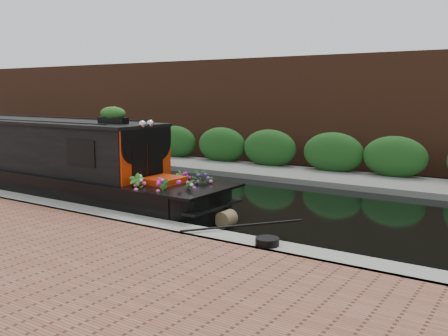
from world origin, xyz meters
The scene contains 8 objects.
ground centered at (0.00, 0.00, 0.00)m, with size 80.00×80.00×0.00m, color black.
near_bank_coping centered at (0.00, -3.30, 0.00)m, with size 40.00×0.60×0.50m, color gray.
far_bank_path centered at (0.00, 4.20, 0.00)m, with size 40.00×2.40×0.34m, color slate.
far_hedge centered at (0.00, 5.10, 0.00)m, with size 40.00×1.10×2.80m, color #1B4818.
far_brick_wall centered at (0.00, 7.20, 0.00)m, with size 40.00×1.00×8.00m, color #502B1B.
narrowboat centered at (-2.98, -2.04, 0.76)m, with size 10.86×1.96×2.56m.
rope_fender centered at (2.84, -2.04, 0.17)m, with size 0.34×0.34×0.35m, color brown.
coiled_mooring_rope centered at (4.49, -3.34, 0.31)m, with size 0.39×0.39×0.12m, color black.
Camera 1 is at (8.19, -10.17, 2.68)m, focal length 40.00 mm.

